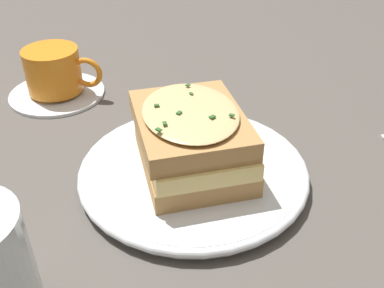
{
  "coord_description": "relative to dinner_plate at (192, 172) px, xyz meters",
  "views": [
    {
      "loc": [
        -0.34,
        -0.21,
        0.31
      ],
      "look_at": [
        -0.0,
        -0.02,
        0.05
      ],
      "focal_mm": 42.0,
      "sensor_mm": 36.0,
      "label": 1
    }
  ],
  "objects": [
    {
      "name": "teacup_with_saucer",
      "position": [
        0.08,
        0.27,
        0.02
      ],
      "size": [
        0.14,
        0.14,
        0.07
      ],
      "rotation": [
        0.0,
        0.0,
        5.05
      ],
      "color": "white",
      "rests_on": "ground_plane"
    },
    {
      "name": "ground_plane",
      "position": [
        0.0,
        0.02,
        -0.01
      ],
      "size": [
        2.4,
        2.4,
        0.0
      ],
      "primitive_type": "plane",
      "color": "#514C47"
    },
    {
      "name": "dinner_plate",
      "position": [
        0.0,
        0.0,
        0.0
      ],
      "size": [
        0.25,
        0.25,
        0.02
      ],
      "color": "white",
      "rests_on": "ground_plane"
    },
    {
      "name": "sandwich",
      "position": [
        -0.0,
        0.0,
        0.04
      ],
      "size": [
        0.17,
        0.17,
        0.07
      ],
      "rotation": [
        0.0,
        0.0,
        0.75
      ],
      "color": "#B2844C",
      "rests_on": "dinner_plate"
    }
  ]
}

